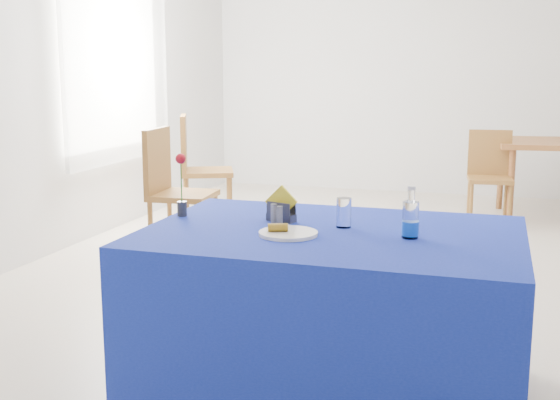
% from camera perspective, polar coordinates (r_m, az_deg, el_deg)
% --- Properties ---
extents(floor, '(7.00, 7.00, 0.00)m').
position_cam_1_polar(floor, '(5.09, 7.25, -5.94)').
color(floor, beige).
rests_on(floor, ground).
extents(room_shell, '(7.00, 7.00, 7.00)m').
position_cam_1_polar(room_shell, '(4.89, 7.75, 14.12)').
color(room_shell, silver).
rests_on(room_shell, ground).
extents(window_pane, '(0.04, 1.50, 1.60)m').
position_cam_1_polar(window_pane, '(6.50, -13.47, 11.29)').
color(window_pane, white).
rests_on(window_pane, room_shell).
extents(curtain, '(0.04, 1.75, 1.85)m').
position_cam_1_polar(curtain, '(6.47, -12.92, 11.32)').
color(curtain, white).
rests_on(curtain, room_shell).
extents(plate, '(0.25, 0.25, 0.01)m').
position_cam_1_polar(plate, '(2.92, 0.67, -2.73)').
color(plate, white).
rests_on(plate, blue_table).
extents(drinking_glass, '(0.07, 0.07, 0.13)m').
position_cam_1_polar(drinking_glass, '(3.07, 5.21, -1.03)').
color(drinking_glass, white).
rests_on(drinking_glass, blue_table).
extents(salt_shaker, '(0.03, 0.03, 0.08)m').
position_cam_1_polar(salt_shaker, '(3.15, -0.50, -1.09)').
color(salt_shaker, slate).
rests_on(salt_shaker, blue_table).
extents(pepper_shaker, '(0.03, 0.03, 0.08)m').
position_cam_1_polar(pepper_shaker, '(3.10, -0.03, -1.28)').
color(pepper_shaker, slate).
rests_on(pepper_shaker, blue_table).
extents(blue_table, '(1.60, 1.10, 0.76)m').
position_cam_1_polar(blue_table, '(3.12, 4.14, -9.29)').
color(blue_table, navy).
rests_on(blue_table, floor).
extents(water_bottle, '(0.07, 0.07, 0.21)m').
position_cam_1_polar(water_bottle, '(2.91, 10.55, -1.68)').
color(water_bottle, silver).
rests_on(water_bottle, blue_table).
extents(napkin_holder, '(0.15, 0.09, 0.17)m').
position_cam_1_polar(napkin_holder, '(3.18, 0.10, -0.87)').
color(napkin_holder, '#38373C').
rests_on(napkin_holder, blue_table).
extents(rose_vase, '(0.05, 0.05, 0.30)m').
position_cam_1_polar(rose_vase, '(3.31, -8.02, 1.13)').
color(rose_vase, '#242529').
rests_on(rose_vase, blue_table).
extents(chair_bg_left, '(0.43, 0.43, 0.88)m').
position_cam_1_polar(chair_bg_left, '(6.82, 16.67, 2.31)').
color(chair_bg_left, brown).
rests_on(chair_bg_left, floor).
extents(chair_win_a, '(0.48, 0.48, 1.00)m').
position_cam_1_polar(chair_win_a, '(5.39, -8.80, 1.28)').
color(chair_win_a, brown).
rests_on(chair_win_a, floor).
extents(chair_win_b, '(0.60, 0.60, 1.03)m').
position_cam_1_polar(chair_win_b, '(6.44, -6.77, 3.00)').
color(chair_win_b, brown).
rests_on(chair_win_b, floor).
extents(banana_pieces, '(0.09, 0.06, 0.03)m').
position_cam_1_polar(banana_pieces, '(2.92, -0.15, -2.25)').
color(banana_pieces, gold).
rests_on(banana_pieces, plate).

